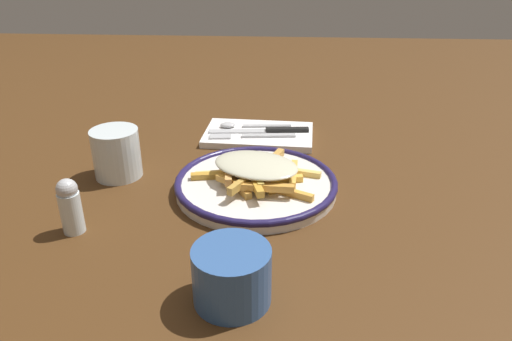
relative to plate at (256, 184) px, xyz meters
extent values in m
plane|color=#492C13|center=(0.00, 0.00, -0.01)|extent=(2.60, 2.60, 0.00)
cylinder|color=white|center=(0.00, 0.00, 0.00)|extent=(0.27, 0.27, 0.02)
torus|color=#221B4D|center=(0.00, 0.00, 0.01)|extent=(0.27, 0.27, 0.01)
cube|color=#CA8433|center=(0.00, 0.00, 0.02)|extent=(0.06, 0.02, 0.01)
cube|color=#ECC462|center=(0.03, -0.07, 0.01)|extent=(0.03, 0.08, 0.01)
cube|color=gold|center=(0.00, 0.00, 0.02)|extent=(0.06, 0.05, 0.01)
cube|color=gold|center=(0.03, -0.02, 0.01)|extent=(0.06, 0.06, 0.01)
cube|color=#F0C763|center=(0.01, 0.07, 0.01)|extent=(0.03, 0.07, 0.01)
cube|color=gold|center=(0.06, 0.03, 0.01)|extent=(0.05, 0.06, 0.01)
cube|color=gold|center=(-0.03, 0.03, 0.01)|extent=(0.07, 0.05, 0.01)
cube|color=gold|center=(0.07, -0.02, 0.01)|extent=(0.09, 0.04, 0.01)
cube|color=#ECB44B|center=(0.02, -0.06, 0.01)|extent=(0.09, 0.02, 0.01)
cube|color=gold|center=(-0.01, -0.01, 0.01)|extent=(0.08, 0.04, 0.01)
cube|color=#D3B451|center=(-0.02, 0.00, 0.03)|extent=(0.08, 0.03, 0.01)
cube|color=gold|center=(-0.04, 0.00, 0.02)|extent=(0.08, 0.04, 0.01)
cube|color=gold|center=(-0.05, -0.02, 0.02)|extent=(0.02, 0.10, 0.01)
cube|color=gold|center=(0.01, 0.07, 0.01)|extent=(0.02, 0.08, 0.01)
cube|color=gold|center=(-0.04, 0.02, 0.03)|extent=(0.07, 0.04, 0.01)
cube|color=gold|center=(0.02, 0.02, 0.01)|extent=(0.05, 0.06, 0.01)
cube|color=#E2B167|center=(0.01, 0.01, 0.01)|extent=(0.02, 0.07, 0.01)
cube|color=gold|center=(0.00, -0.03, 0.01)|extent=(0.02, 0.09, 0.01)
cube|color=#EEBD51|center=(0.03, -0.01, 0.02)|extent=(0.02, 0.07, 0.01)
cube|color=#C88D3F|center=(0.00, 0.01, 0.03)|extent=(0.07, 0.02, 0.01)
cube|color=gold|center=(-0.04, -0.05, 0.01)|extent=(0.05, 0.09, 0.01)
cube|color=gold|center=(-0.04, 0.03, 0.02)|extent=(0.04, 0.06, 0.01)
cube|color=#E3A253|center=(0.00, 0.04, 0.02)|extent=(0.10, 0.02, 0.01)
ellipsoid|color=beige|center=(0.00, 0.00, 0.04)|extent=(0.15, 0.17, 0.02)
cube|color=#2F5C2F|center=(0.00, 0.00, 0.04)|extent=(0.00, 0.00, 0.00)
cube|color=#2B7431|center=(-0.02, -0.01, 0.04)|extent=(0.00, 0.00, 0.00)
cube|color=#356D2B|center=(0.00, -0.01, 0.04)|extent=(0.00, 0.00, 0.00)
cube|color=#2E6923|center=(0.00, -0.02, 0.04)|extent=(0.00, 0.00, 0.00)
cube|color=#366923|center=(0.00, 0.00, 0.04)|extent=(0.00, 0.00, 0.00)
cube|color=#1E7234|center=(-0.03, 0.01, 0.04)|extent=(0.00, 0.00, 0.00)
cube|color=white|center=(0.23, 0.01, -0.01)|extent=(0.15, 0.23, 0.01)
cube|color=silver|center=(0.20, -0.01, 0.00)|extent=(0.02, 0.11, 0.00)
cube|color=silver|center=(0.19, 0.08, 0.00)|extent=(0.03, 0.05, 0.00)
cube|color=black|center=(0.23, -0.05, 0.01)|extent=(0.02, 0.09, 0.01)
cube|color=silver|center=(0.22, 0.05, 0.00)|extent=(0.03, 0.12, 0.00)
cube|color=silver|center=(0.26, -0.01, 0.00)|extent=(0.02, 0.10, 0.00)
ellipsoid|color=silver|center=(0.25, 0.08, 0.01)|extent=(0.02, 0.03, 0.01)
cylinder|color=silver|center=(0.04, 0.25, 0.03)|extent=(0.08, 0.08, 0.09)
cylinder|color=#345B9B|center=(-0.27, 0.01, 0.02)|extent=(0.09, 0.09, 0.07)
torus|color=#345B9B|center=(-0.22, 0.01, 0.03)|extent=(0.04, 0.01, 0.04)
cylinder|color=silver|center=(-0.14, 0.26, 0.02)|extent=(0.03, 0.03, 0.06)
sphere|color=#B7BABF|center=(-0.14, 0.26, 0.06)|extent=(0.03, 0.03, 0.03)
camera|label=1|loc=(-0.71, -0.04, 0.38)|focal=33.74mm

